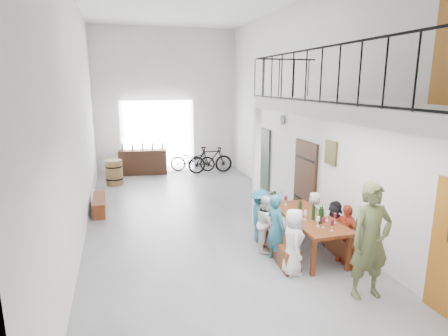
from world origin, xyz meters
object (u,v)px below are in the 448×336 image
object	(u,v)px
side_bench	(99,205)
oak_barrel	(114,172)
serving_counter	(143,162)
tasting_table	(308,220)
bicycle_near	(193,160)
bench_inner	(278,244)
host_standing	(371,241)

from	to	relation	value
side_bench	oak_barrel	distance (m)	2.84
serving_counter	tasting_table	bearing A→B (deg)	-63.15
tasting_table	bicycle_near	bearing A→B (deg)	96.60
tasting_table	bicycle_near	distance (m)	7.92
side_bench	tasting_table	bearing A→B (deg)	-41.98
bench_inner	oak_barrel	xyz separation A→B (m)	(-3.23, 6.53, 0.22)
tasting_table	serving_counter	world-z (taller)	serving_counter
oak_barrel	tasting_table	bearing A→B (deg)	-59.82
host_standing	bicycle_near	bearing A→B (deg)	97.73
bench_inner	serving_counter	bearing A→B (deg)	110.43
side_bench	oak_barrel	world-z (taller)	oak_barrel
serving_counter	host_standing	world-z (taller)	host_standing
bicycle_near	oak_barrel	bearing A→B (deg)	129.79
oak_barrel	side_bench	bearing A→B (deg)	-98.10
serving_counter	side_bench	bearing A→B (deg)	-102.26
tasting_table	host_standing	distance (m)	1.77
bench_inner	bicycle_near	distance (m)	7.78
oak_barrel	bench_inner	bearing A→B (deg)	-63.66
bench_inner	side_bench	xyz separation A→B (m)	(-3.63, 3.73, -0.01)
side_bench	oak_barrel	xyz separation A→B (m)	(0.40, 2.80, 0.23)
oak_barrel	bicycle_near	world-z (taller)	bicycle_near
tasting_table	side_bench	world-z (taller)	tasting_table
bicycle_near	bench_inner	bearing A→B (deg)	-161.05
serving_counter	bicycle_near	bearing A→B (deg)	6.02
side_bench	bicycle_near	bearing A→B (deg)	50.01
bicycle_near	host_standing	bearing A→B (deg)	-156.74
oak_barrel	serving_counter	world-z (taller)	serving_counter
tasting_table	oak_barrel	xyz separation A→B (m)	(-3.86, 6.63, -0.28)
bench_inner	bicycle_near	bearing A→B (deg)	96.76
oak_barrel	host_standing	size ratio (longest dim) A/B	0.45
bench_inner	serving_counter	size ratio (longest dim) A/B	1.04
bench_inner	oak_barrel	distance (m)	7.29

